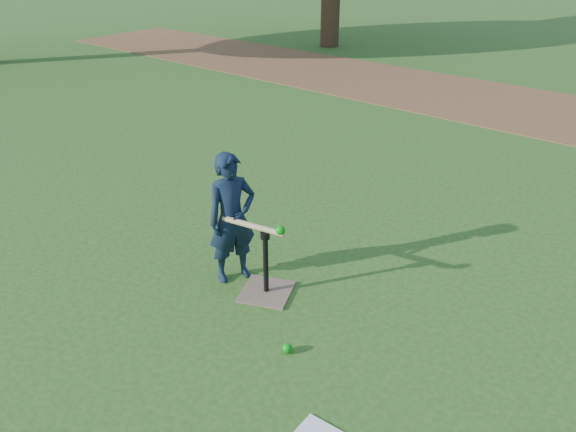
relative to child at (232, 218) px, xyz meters
The scene contains 6 objects.
ground 0.69m from the child, 88.74° to the right, with size 80.00×80.00×0.00m, color #285116.
dirt_strip 7.20m from the child, 89.94° to the left, with size 24.00×3.00×0.01m, color brown.
child is the anchor object (origin of this frame).
wiffle_ball_ground 1.29m from the child, 25.07° to the right, with size 0.08×0.08×0.08m, color #0C8A10.
batting_tee 0.64m from the child, ahead, with size 0.57×0.57×0.61m.
swing_action 0.32m from the child, ahead, with size 0.67×0.17×0.13m.
Camera 1 is at (3.19, -2.72, 2.90)m, focal length 35.00 mm.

